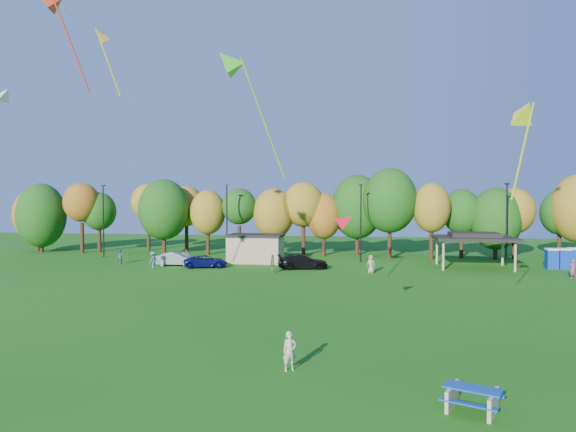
% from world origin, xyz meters
% --- Properties ---
extents(ground, '(160.00, 160.00, 0.00)m').
position_xyz_m(ground, '(0.00, 0.00, 0.00)').
color(ground, '#19600F').
rests_on(ground, ground).
extents(tree_line, '(93.57, 10.55, 11.15)m').
position_xyz_m(tree_line, '(-1.03, 45.51, 5.91)').
color(tree_line, black).
rests_on(tree_line, ground).
extents(lamp_posts, '(64.50, 0.25, 9.09)m').
position_xyz_m(lamp_posts, '(2.00, 40.00, 4.90)').
color(lamp_posts, black).
rests_on(lamp_posts, ground).
extents(utility_building, '(6.30, 4.30, 3.25)m').
position_xyz_m(utility_building, '(-10.00, 38.00, 1.64)').
color(utility_building, tan).
rests_on(utility_building, ground).
extents(pavilion, '(8.20, 6.20, 3.77)m').
position_xyz_m(pavilion, '(14.00, 37.00, 3.23)').
color(pavilion, tan).
rests_on(pavilion, ground).
extents(porta_potties, '(3.75, 2.20, 2.18)m').
position_xyz_m(porta_potties, '(23.14, 37.72, 1.10)').
color(porta_potties, '#0C33A4').
rests_on(porta_potties, ground).
extents(picnic_table, '(2.39, 2.21, 0.83)m').
position_xyz_m(picnic_table, '(6.54, -1.39, 0.48)').
color(picnic_table, tan).
rests_on(picnic_table, ground).
extents(kite_flyer, '(0.73, 0.65, 1.69)m').
position_xyz_m(kite_flyer, '(-0.40, 1.77, 0.85)').
color(kite_flyer, beige).
rests_on(kite_flyer, ground).
extents(car_a, '(4.67, 2.65, 1.50)m').
position_xyz_m(car_a, '(-17.60, 34.57, 0.75)').
color(car_a, white).
rests_on(car_a, ground).
extents(car_b, '(4.55, 1.70, 1.48)m').
position_xyz_m(car_b, '(-17.93, 33.67, 0.74)').
color(car_b, gray).
rests_on(car_b, ground).
extents(car_c, '(5.08, 3.39, 1.30)m').
position_xyz_m(car_c, '(-14.30, 32.80, 0.65)').
color(car_c, '#0E1156').
rests_on(car_c, ground).
extents(car_d, '(5.64, 3.37, 1.53)m').
position_xyz_m(car_d, '(-3.93, 33.31, 0.77)').
color(car_d, black).
rests_on(car_d, ground).
extents(far_person_0, '(0.76, 0.64, 1.79)m').
position_xyz_m(far_person_0, '(21.53, 30.77, 0.89)').
color(far_person_0, '#9D4A62').
rests_on(far_person_0, ground).
extents(far_person_1, '(0.87, 0.96, 1.61)m').
position_xyz_m(far_person_1, '(-24.93, 34.27, 0.81)').
color(far_person_1, '#5C4FAE').
rests_on(far_person_1, ground).
extents(far_person_2, '(0.92, 1.17, 1.86)m').
position_xyz_m(far_person_2, '(-6.46, 29.84, 0.93)').
color(far_person_2, '#628652').
rests_on(far_person_2, ground).
extents(far_person_3, '(0.97, 1.30, 1.80)m').
position_xyz_m(far_person_3, '(-19.57, 31.18, 0.90)').
color(far_person_3, teal).
rests_on(far_person_3, ground).
extents(far_person_4, '(1.04, 0.92, 1.78)m').
position_xyz_m(far_person_4, '(3.15, 31.49, 0.89)').
color(far_person_4, '#989668').
rests_on(far_person_4, ground).
extents(kite_2, '(2.16, 1.22, 3.41)m').
position_xyz_m(kite_2, '(-18.95, 8.40, 13.68)').
color(kite_2, silver).
extents(kite_3, '(1.91, 3.41, 5.56)m').
position_xyz_m(kite_3, '(10.95, 8.84, 11.90)').
color(kite_3, yellow).
extents(kite_7, '(4.41, 1.72, 7.45)m').
position_xyz_m(kite_7, '(-4.87, 8.00, 14.92)').
color(kite_7, green).
extents(kite_8, '(1.39, 1.15, 1.26)m').
position_xyz_m(kite_8, '(1.68, 7.79, 6.19)').
color(kite_8, red).
extents(kite_10, '(2.65, 2.52, 5.30)m').
position_xyz_m(kite_10, '(-16.81, 16.12, 19.37)').
color(kite_10, yellow).
extents(kite_11, '(3.83, 1.75, 6.44)m').
position_xyz_m(kite_11, '(-15.87, 8.23, 19.05)').
color(kite_11, red).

